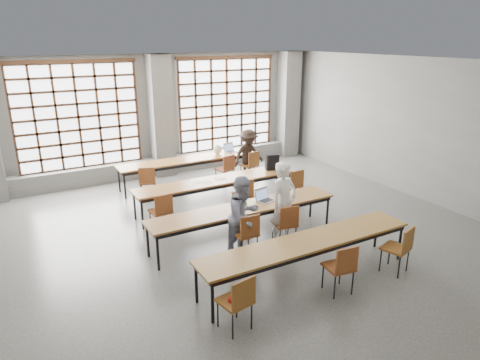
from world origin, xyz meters
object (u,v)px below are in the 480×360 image
desk_row_d (308,244)px  chair_near_right (401,245)px  student_male (284,204)px  red_pouch (235,298)px  desk_row_b (217,182)px  chair_mid_left (162,209)px  chair_mid_centre (244,193)px  desk_row_c (244,210)px  chair_near_mid (342,264)px  chair_front_right (286,221)px  chair_front_left (247,231)px  plastic_bag (218,149)px  student_female (244,216)px  mouse (284,198)px  desk_row_a (190,161)px  chair_mid_right (294,183)px  laptop_front (264,198)px  chair_near_left (238,298)px  laptop_back (230,150)px  chair_back_left (147,179)px  phone (255,207)px  chair_back_right (251,163)px  backpack (272,162)px  chair_back_mid (226,167)px  green_box (240,204)px  student_back (248,155)px

desk_row_d → chair_near_right: size_ratio=4.55×
student_male → red_pouch: (-2.10, -1.85, -0.34)m
desk_row_b → chair_mid_left: chair_mid_left is taller
chair_mid_left → chair_mid_centre: same height
desk_row_c → chair_near_mid: chair_near_mid is taller
desk_row_d → chair_front_right: (0.39, 1.17, -0.13)m
chair_front_left → plastic_bag: size_ratio=3.08×
student_female → red_pouch: (-1.20, -1.85, -0.28)m
desk_row_b → mouse: size_ratio=40.82×
desk_row_a → plastic_bag: (0.90, 0.05, 0.21)m
desk_row_c → chair_mid_right: size_ratio=4.55×
chair_near_mid → mouse: bearing=76.9°
laptop_front → student_male: bearing=-84.1°
chair_near_left → chair_mid_centre: bearing=59.2°
chair_front_left → mouse: 1.41m
chair_near_right → desk_row_d: bearing=157.7°
laptop_back → plastic_bag: bearing=-172.4°
laptop_front → plastic_bag: (0.79, 3.76, 0.08)m
chair_back_left → student_female: (0.69, -3.69, 0.24)m
desk_row_b → desk_row_c: bearing=-98.5°
desk_row_c → chair_back_left: chair_back_left is taller
desk_row_b → phone: size_ratio=30.77×
chair_back_left → chair_back_right: bearing=-0.0°
backpack → phone: bearing=-114.2°
chair_back_mid → green_box: chair_back_mid is taller
chair_near_left → red_pouch: bearing=100.0°
chair_front_left → chair_near_mid: same height
chair_back_left → green_box: 3.26m
desk_row_c → chair_back_right: 3.79m
laptop_front → green_box: laptop_front is taller
chair_near_right → student_male: (-1.12, 1.93, 0.31)m
chair_near_mid → red_pouch: (-1.89, 0.08, -0.04)m
student_female → laptop_back: student_female is taller
desk_row_a → laptop_back: (1.34, 0.11, 0.13)m
chair_back_left → chair_front_left: 3.88m
desk_row_c → chair_back_left: bearing=107.3°
chair_back_left → chair_mid_left: (-0.33, -2.02, 0.00)m
desk_row_a → chair_front_right: (0.16, -4.45, -0.13)m
green_box → phone: 0.29m
chair_mid_left → chair_near_mid: size_ratio=1.00×
chair_near_right → phone: chair_near_right is taller
chair_back_mid → student_back: (0.78, 0.13, 0.20)m
chair_back_mid → chair_near_mid: bearing=-98.7°
chair_front_left → chair_near_left: bearing=-123.4°
chair_back_right → mouse: size_ratio=8.98×
chair_front_left → mouse: bearing=26.0°
desk_row_d → student_male: 1.37m
desk_row_b → laptop_front: (0.27, -1.69, 0.13)m
chair_back_right → laptop_back: size_ratio=2.10×
mouse → chair_back_right: bearing=71.1°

